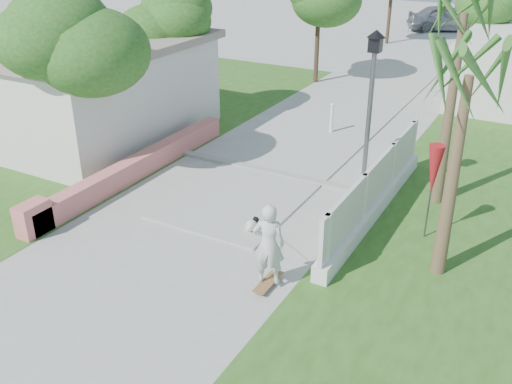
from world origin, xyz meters
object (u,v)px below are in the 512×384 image
Objects in this scene: bollard at (332,117)px; dog at (252,225)px; patio_umbrella at (434,171)px; street_lamp at (369,114)px; parked_car at (447,18)px; skateboarder at (259,228)px.

dog is (0.94, -7.26, -0.39)m from bollard.
patio_umbrella reaches higher than dog.
parked_car is at bearing 97.74° from street_lamp.
skateboarder is 4.56× the size of dog.
street_lamp reaches higher than parked_car.
patio_umbrella is 4.11m from skateboarder.
dog is at bearing -82.60° from bollard.
bollard is at bearing 108.22° from dog.
parked_car reaches higher than bollard.
skateboarder is (-2.95, -2.71, -0.90)m from patio_umbrella.
street_lamp is 8.53× the size of dog.
bollard is at bearing 157.38° from parked_car.
skateboarder reaches higher than parked_car.
street_lamp reaches higher than patio_umbrella.
street_lamp is 1.87× the size of skateboarder.
bollard is at bearing 129.91° from patio_umbrella.
street_lamp is 0.91× the size of parked_car.
dog is at bearing -122.50° from street_lamp.
skateboarder reaches higher than dog.
street_lamp reaches higher than skateboarder.
parked_car is at bearing 92.25° from bollard.
bollard is 0.46× the size of skateboarder.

